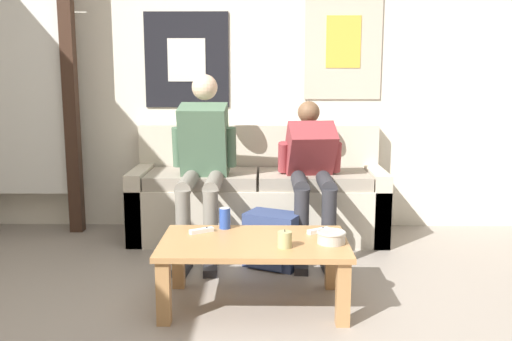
% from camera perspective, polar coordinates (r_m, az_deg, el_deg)
% --- Properties ---
extents(wall_back, '(10.00, 0.07, 2.55)m').
position_cam_1_polar(wall_back, '(4.70, -0.94, 9.79)').
color(wall_back, silver).
rests_on(wall_back, ground_plane).
extents(door_frame, '(1.00, 0.10, 2.15)m').
position_cam_1_polar(door_frame, '(4.90, -23.13, 8.10)').
color(door_frame, '#382319').
rests_on(door_frame, ground_plane).
extents(couch, '(1.93, 0.68, 0.86)m').
position_cam_1_polar(couch, '(4.47, 0.21, -2.82)').
color(couch, beige).
rests_on(couch, ground_plane).
extents(coffee_table, '(1.03, 0.62, 0.37)m').
position_cam_1_polar(coffee_table, '(3.16, -0.20, -8.10)').
color(coffee_table, '#B27F4C').
rests_on(coffee_table, ground_plane).
extents(person_seated_adult, '(0.47, 0.90, 1.26)m').
position_cam_1_polar(person_seated_adult, '(4.06, -5.37, 1.37)').
color(person_seated_adult, gray).
rests_on(person_seated_adult, ground_plane).
extents(person_seated_teen, '(0.47, 0.97, 1.06)m').
position_cam_1_polar(person_seated_teen, '(4.09, 5.54, 0.17)').
color(person_seated_teen, '#2D2D33').
rests_on(person_seated_teen, ground_plane).
extents(backpack, '(0.41, 0.36, 0.36)m').
position_cam_1_polar(backpack, '(3.81, 1.66, -7.06)').
color(backpack, navy).
rests_on(backpack, ground_plane).
extents(ceramic_bowl, '(0.16, 0.16, 0.07)m').
position_cam_1_polar(ceramic_bowl, '(3.11, 7.54, -6.55)').
color(ceramic_bowl, '#B7B2A8').
rests_on(ceramic_bowl, coffee_table).
extents(pillar_candle, '(0.08, 0.08, 0.10)m').
position_cam_1_polar(pillar_candle, '(3.02, 2.89, -6.91)').
color(pillar_candle, tan).
rests_on(pillar_candle, coffee_table).
extents(drink_can_blue, '(0.07, 0.07, 0.12)m').
position_cam_1_polar(drink_can_blue, '(3.37, -3.15, -4.78)').
color(drink_can_blue, '#28479E').
rests_on(drink_can_blue, coffee_table).
extents(game_controller_near_left, '(0.14, 0.11, 0.03)m').
position_cam_1_polar(game_controller_near_left, '(3.30, 6.29, -6.00)').
color(game_controller_near_left, white).
rests_on(game_controller_near_left, coffee_table).
extents(game_controller_near_right, '(0.14, 0.10, 0.03)m').
position_cam_1_polar(game_controller_near_right, '(3.30, -5.46, -6.01)').
color(game_controller_near_right, white).
rests_on(game_controller_near_right, coffee_table).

